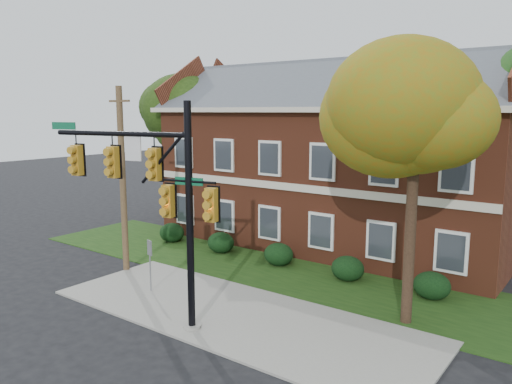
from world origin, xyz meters
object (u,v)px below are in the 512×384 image
Objects in this scene: hedge_center at (279,254)px; utility_pole at (123,180)px; hedge_far_left at (172,233)px; hedge_right at (348,268)px; tree_far_rear at (414,82)px; tree_near_right at (421,124)px; tree_left_rear at (187,117)px; hedge_far_right at (432,286)px; traffic_signal at (154,189)px; hedge_left at (221,243)px; sign_post at (150,257)px; apartment_building at (335,151)px.

utility_pole reaches higher than hedge_center.
hedge_right is at bearing 0.00° from hedge_far_left.
hedge_center is 15.57m from tree_far_rear.
tree_far_rear is at bearing 110.27° from tree_near_right.
utility_pole is at bearing -61.91° from tree_left_rear.
hedge_right is (3.50, 0.00, 0.00)m from hedge_center.
hedge_far_right is (14.00, 0.00, 0.00)m from hedge_far_left.
traffic_signal is at bearing -29.74° from utility_pole.
utility_pole is at bearing -107.61° from hedge_left.
hedge_far_left is 7.00m from hedge_center.
hedge_far_right is (10.50, 0.00, 0.00)m from hedge_left.
sign_post is at bearing -133.25° from hedge_right.
apartment_building is at bearing 62.73° from utility_pole.
utility_pole is (2.00, -4.72, 3.59)m from hedge_far_left.
utility_pole reaches higher than sign_post.
hedge_center is 3.50m from hedge_right.
tree_left_rear is 14.40m from tree_far_rear.
tree_far_rear reaches higher than tree_left_rear.
traffic_signal is 4.30m from sign_post.
hedge_center is 6.32m from sign_post.
tree_far_rear is 21.22m from traffic_signal.
hedge_far_left is 11.33m from traffic_signal.
hedge_far_left is 14.00m from hedge_far_right.
tree_far_rear is at bearing 38.97° from tree_left_rear.
hedge_left is 0.16× the size of tree_near_right.
tree_near_right reaches higher than hedge_far_left.
hedge_center is 0.16× the size of tree_left_rear.
apartment_building is 2.55× the size of traffic_signal.
hedge_left is at bearing 180.00° from hedge_far_right.
apartment_building reaches higher than tree_left_rear.
apartment_building is 7.73m from hedge_left.
traffic_signal is 0.91× the size of utility_pole.
apartment_building is at bearing 143.11° from hedge_far_right.
traffic_signal is (10.02, -11.81, -2.11)m from tree_left_rear.
utility_pole is at bearing -150.93° from hedge_right.
utility_pole reaches higher than hedge_far_left.
hedge_right is 8.16m from sign_post.
tree_far_rear is at bearing 113.37° from hedge_far_right.
hedge_far_left is 3.50m from hedge_left.
tree_near_right is 4.06× the size of sign_post.
apartment_building is at bearing 90.00° from hedge_center.
hedge_center is 8.68m from traffic_signal.
hedge_left is 7.00m from hedge_right.
hedge_far_left is 0.16× the size of tree_left_rear.
utility_pole reaches higher than hedge_far_right.
hedge_center is 7.76m from utility_pole.
hedge_far_right is at bearing 0.00° from hedge_left.
tree_far_rear reaches higher than hedge_right.
tree_near_right is 18.33m from tree_left_rear.
hedge_left is 9.69m from tree_left_rear.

